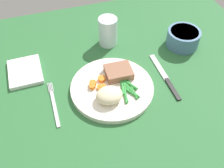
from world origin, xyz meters
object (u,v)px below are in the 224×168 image
(dinner_plate, at_px, (112,88))
(meat_portion, at_px, (119,72))
(fork, at_px, (54,104))
(knife, at_px, (165,77))
(water_glass, at_px, (108,33))
(salad_bowl, at_px, (183,37))
(napkin, at_px, (25,72))

(dinner_plate, height_order, meat_portion, meat_portion)
(dinner_plate, distance_m, fork, 0.18)
(fork, xyz_separation_m, knife, (0.35, -0.00, -0.00))
(meat_portion, bearing_deg, dinner_plate, -130.60)
(knife, xyz_separation_m, water_glass, (-0.12, 0.22, 0.04))
(knife, relative_size, salad_bowl, 1.82)
(water_glass, distance_m, napkin, 0.31)
(meat_portion, xyz_separation_m, salad_bowl, (0.27, 0.09, 0.01))
(meat_portion, xyz_separation_m, napkin, (-0.28, 0.11, -0.02))
(dinner_plate, relative_size, fork, 1.50)
(water_glass, distance_m, salad_bowl, 0.26)
(knife, xyz_separation_m, napkin, (-0.42, 0.15, 0.00))
(dinner_plate, relative_size, napkin, 1.94)
(dinner_plate, distance_m, water_glass, 0.22)
(knife, height_order, salad_bowl, salad_bowl)
(dinner_plate, distance_m, knife, 0.18)
(dinner_plate, xyz_separation_m, knife, (0.18, -0.00, -0.01))
(water_glass, relative_size, napkin, 0.79)
(water_glass, bearing_deg, salad_bowl, -19.81)
(meat_portion, height_order, salad_bowl, salad_bowl)
(dinner_plate, xyz_separation_m, napkin, (-0.24, 0.15, -0.00))
(fork, xyz_separation_m, water_glass, (0.23, 0.22, 0.04))
(knife, distance_m, water_glass, 0.25)
(meat_portion, relative_size, salad_bowl, 0.71)
(knife, distance_m, napkin, 0.45)
(water_glass, bearing_deg, meat_portion, -96.34)
(meat_portion, xyz_separation_m, water_glass, (0.02, 0.18, 0.02))
(fork, distance_m, water_glass, 0.32)
(napkin, bearing_deg, knife, -20.16)
(dinner_plate, bearing_deg, fork, -179.17)
(meat_portion, bearing_deg, napkin, 158.05)
(meat_portion, height_order, water_glass, water_glass)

